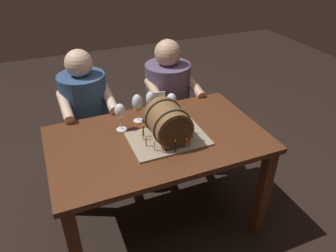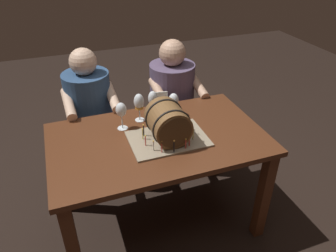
{
  "view_description": "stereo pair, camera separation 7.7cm",
  "coord_description": "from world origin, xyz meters",
  "px_view_note": "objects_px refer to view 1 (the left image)",
  "views": [
    {
      "loc": [
        -0.58,
        -1.58,
        1.89
      ],
      "look_at": [
        0.05,
        -0.05,
        0.85
      ],
      "focal_mm": 34.38,
      "sensor_mm": 36.0,
      "label": 1
    },
    {
      "loc": [
        -0.51,
        -1.6,
        1.89
      ],
      "look_at": [
        0.05,
        -0.05,
        0.85
      ],
      "focal_mm": 34.38,
      "sensor_mm": 36.0,
      "label": 2
    }
  ],
  "objects_px": {
    "person_seated_left": "(88,126)",
    "person_seated_right": "(168,109)",
    "menu_card": "(157,103)",
    "wine_glass_rose": "(171,101)",
    "wine_glass_amber": "(137,104)",
    "wine_glass_red": "(151,100)",
    "dining_table": "(158,152)",
    "barrel_cake": "(168,124)",
    "wine_glass_empty": "(120,112)"
  },
  "relations": [
    {
      "from": "person_seated_left",
      "to": "person_seated_right",
      "type": "height_order",
      "value": "person_seated_left"
    },
    {
      "from": "menu_card",
      "to": "person_seated_right",
      "type": "relative_size",
      "value": 0.14
    },
    {
      "from": "wine_glass_rose",
      "to": "person_seated_right",
      "type": "height_order",
      "value": "person_seated_right"
    },
    {
      "from": "wine_glass_amber",
      "to": "menu_card",
      "type": "distance_m",
      "value": 0.18
    },
    {
      "from": "wine_glass_red",
      "to": "wine_glass_rose",
      "type": "bearing_deg",
      "value": -18.7
    },
    {
      "from": "dining_table",
      "to": "barrel_cake",
      "type": "relative_size",
      "value": 2.83
    },
    {
      "from": "wine_glass_amber",
      "to": "dining_table",
      "type": "bearing_deg",
      "value": -77.84
    },
    {
      "from": "wine_glass_red",
      "to": "wine_glass_empty",
      "type": "bearing_deg",
      "value": -157.88
    },
    {
      "from": "wine_glass_amber",
      "to": "menu_card",
      "type": "bearing_deg",
      "value": 18.11
    },
    {
      "from": "person_seated_right",
      "to": "dining_table",
      "type": "bearing_deg",
      "value": -117.44
    },
    {
      "from": "wine_glass_empty",
      "to": "person_seated_right",
      "type": "distance_m",
      "value": 0.79
    },
    {
      "from": "barrel_cake",
      "to": "wine_glass_empty",
      "type": "height_order",
      "value": "barrel_cake"
    },
    {
      "from": "dining_table",
      "to": "menu_card",
      "type": "bearing_deg",
      "value": 69.19
    },
    {
      "from": "person_seated_left",
      "to": "person_seated_right",
      "type": "bearing_deg",
      "value": 0.01
    },
    {
      "from": "wine_glass_red",
      "to": "menu_card",
      "type": "height_order",
      "value": "wine_glass_red"
    },
    {
      "from": "wine_glass_rose",
      "to": "wine_glass_empty",
      "type": "bearing_deg",
      "value": -172.07
    },
    {
      "from": "barrel_cake",
      "to": "menu_card",
      "type": "distance_m",
      "value": 0.35
    },
    {
      "from": "dining_table",
      "to": "person_seated_left",
      "type": "height_order",
      "value": "person_seated_left"
    },
    {
      "from": "barrel_cake",
      "to": "wine_glass_red",
      "type": "distance_m",
      "value": 0.32
    },
    {
      "from": "wine_glass_red",
      "to": "person_seated_right",
      "type": "xyz_separation_m",
      "value": [
        0.29,
        0.38,
        -0.33
      ]
    },
    {
      "from": "wine_glass_amber",
      "to": "person_seated_right",
      "type": "xyz_separation_m",
      "value": [
        0.39,
        0.42,
        -0.34
      ]
    },
    {
      "from": "barrel_cake",
      "to": "wine_glass_rose",
      "type": "height_order",
      "value": "barrel_cake"
    },
    {
      "from": "barrel_cake",
      "to": "person_seated_left",
      "type": "xyz_separation_m",
      "value": [
        -0.39,
        0.71,
        -0.32
      ]
    },
    {
      "from": "menu_card",
      "to": "person_seated_left",
      "type": "xyz_separation_m",
      "value": [
        -0.45,
        0.37,
        -0.29
      ]
    },
    {
      "from": "wine_glass_empty",
      "to": "person_seated_right",
      "type": "relative_size",
      "value": 0.17
    },
    {
      "from": "dining_table",
      "to": "wine_glass_amber",
      "type": "distance_m",
      "value": 0.35
    },
    {
      "from": "wine_glass_empty",
      "to": "person_seated_left",
      "type": "height_order",
      "value": "person_seated_left"
    },
    {
      "from": "wine_glass_rose",
      "to": "person_seated_left",
      "type": "distance_m",
      "value": 0.75
    },
    {
      "from": "dining_table",
      "to": "wine_glass_red",
      "type": "height_order",
      "value": "wine_glass_red"
    },
    {
      "from": "person_seated_left",
      "to": "menu_card",
      "type": "bearing_deg",
      "value": -38.93
    },
    {
      "from": "wine_glass_empty",
      "to": "wine_glass_rose",
      "type": "relative_size",
      "value": 1.14
    },
    {
      "from": "menu_card",
      "to": "person_seated_left",
      "type": "relative_size",
      "value": 0.14
    },
    {
      "from": "wine_glass_rose",
      "to": "person_seated_right",
      "type": "bearing_deg",
      "value": 70.61
    },
    {
      "from": "dining_table",
      "to": "person_seated_right",
      "type": "bearing_deg",
      "value": 62.56
    },
    {
      "from": "wine_glass_empty",
      "to": "wine_glass_amber",
      "type": "distance_m",
      "value": 0.15
    },
    {
      "from": "wine_glass_amber",
      "to": "person_seated_right",
      "type": "relative_size",
      "value": 0.17
    },
    {
      "from": "wine_glass_amber",
      "to": "menu_card",
      "type": "height_order",
      "value": "wine_glass_amber"
    },
    {
      "from": "wine_glass_red",
      "to": "menu_card",
      "type": "distance_m",
      "value": 0.07
    },
    {
      "from": "wine_glass_amber",
      "to": "menu_card",
      "type": "relative_size",
      "value": 1.25
    },
    {
      "from": "dining_table",
      "to": "wine_glass_rose",
      "type": "height_order",
      "value": "wine_glass_rose"
    },
    {
      "from": "wine_glass_rose",
      "to": "person_seated_left",
      "type": "xyz_separation_m",
      "value": [
        -0.53,
        0.43,
        -0.32
      ]
    },
    {
      "from": "wine_glass_amber",
      "to": "wine_glass_rose",
      "type": "relative_size",
      "value": 1.2
    },
    {
      "from": "wine_glass_amber",
      "to": "person_seated_right",
      "type": "bearing_deg",
      "value": 46.82
    },
    {
      "from": "wine_glass_rose",
      "to": "menu_card",
      "type": "xyz_separation_m",
      "value": [
        -0.08,
        0.06,
        -0.03
      ]
    },
    {
      "from": "wine_glass_empty",
      "to": "person_seated_left",
      "type": "bearing_deg",
      "value": 107.77
    },
    {
      "from": "menu_card",
      "to": "wine_glass_amber",
      "type": "bearing_deg",
      "value": -149.72
    },
    {
      "from": "wine_glass_empty",
      "to": "wine_glass_rose",
      "type": "xyz_separation_m",
      "value": [
        0.38,
        0.05,
        -0.03
      ]
    },
    {
      "from": "barrel_cake",
      "to": "wine_glass_rose",
      "type": "distance_m",
      "value": 0.31
    },
    {
      "from": "barrel_cake",
      "to": "wine_glass_red",
      "type": "bearing_deg",
      "value": 89.09
    },
    {
      "from": "wine_glass_rose",
      "to": "menu_card",
      "type": "bearing_deg",
      "value": 141.19
    }
  ]
}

